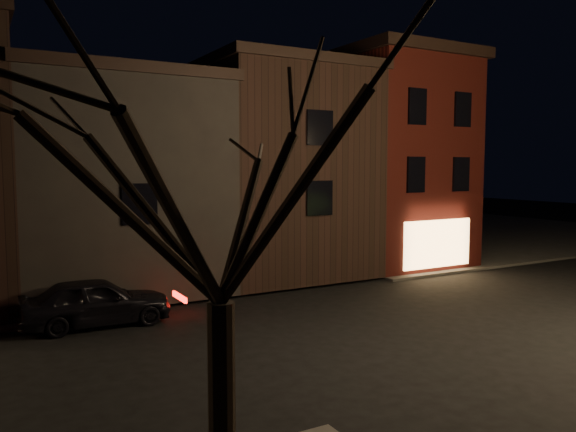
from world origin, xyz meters
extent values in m
plane|color=black|center=(0.00, 0.00, 0.00)|extent=(120.00, 120.00, 0.00)
cube|color=#2D2B28|center=(20.00, 20.00, 0.06)|extent=(30.00, 30.00, 0.12)
cube|color=#45100C|center=(8.00, 9.50, 5.12)|extent=(6.00, 8.00, 10.00)
cube|color=black|center=(8.00, 9.50, 10.37)|extent=(6.50, 8.50, 0.50)
cube|color=#E7AF68|center=(8.00, 5.45, 1.42)|extent=(4.00, 0.12, 2.20)
cube|color=black|center=(1.50, 10.50, 4.62)|extent=(7.00, 10.00, 9.00)
cube|color=black|center=(1.50, 10.50, 9.32)|extent=(7.30, 10.30, 0.40)
cube|color=black|center=(-5.75, 10.50, 4.12)|extent=(7.50, 10.00, 8.00)
cube|color=black|center=(-5.75, 10.50, 8.32)|extent=(7.80, 10.30, 0.40)
cylinder|color=black|center=(-8.00, -7.00, 1.69)|extent=(0.36, 0.36, 3.15)
imported|color=black|center=(-7.44, 4.44, 0.77)|extent=(4.59, 1.99, 1.54)
camera|label=1|loc=(-10.71, -13.54, 5.01)|focal=35.00mm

